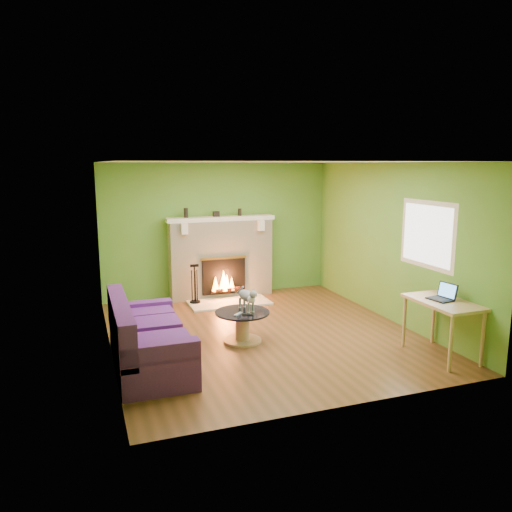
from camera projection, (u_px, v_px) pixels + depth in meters
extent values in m
plane|color=brown|center=(263.00, 333.00, 7.69)|extent=(5.00, 5.00, 0.00)
plane|color=white|center=(263.00, 162.00, 7.21)|extent=(5.00, 5.00, 0.00)
plane|color=#527F29|center=(218.00, 230.00, 9.76)|extent=(5.00, 0.00, 5.00)
plane|color=#527F29|center=(348.00, 289.00, 5.13)|extent=(5.00, 0.00, 5.00)
plane|color=#527F29|center=(106.00, 260.00, 6.70)|extent=(0.00, 5.00, 5.00)
plane|color=#527F29|center=(391.00, 242.00, 8.19)|extent=(0.00, 5.00, 5.00)
plane|color=silver|center=(427.00, 235.00, 7.31)|extent=(0.00, 1.20, 1.20)
plane|color=white|center=(427.00, 235.00, 7.31)|extent=(0.00, 1.06, 1.06)
cube|color=beige|center=(221.00, 259.00, 9.70)|extent=(2.00, 0.35, 1.50)
cube|color=black|center=(224.00, 276.00, 9.58)|extent=(0.85, 0.03, 0.68)
cube|color=gold|center=(224.00, 258.00, 9.51)|extent=(0.91, 0.02, 0.04)
cylinder|color=black|center=(225.00, 291.00, 9.60)|extent=(0.55, 0.07, 0.07)
cube|color=silver|center=(221.00, 219.00, 9.53)|extent=(2.10, 0.28, 0.08)
cube|color=silver|center=(184.00, 229.00, 9.13)|extent=(0.12, 0.10, 0.20)
cube|color=silver|center=(261.00, 225.00, 9.63)|extent=(0.12, 0.10, 0.20)
cube|color=beige|center=(229.00, 302.00, 9.35)|extent=(1.50, 0.75, 0.03)
cube|color=silver|center=(221.00, 219.00, 9.53)|extent=(2.10, 0.28, 0.08)
cube|color=#431A62|center=(150.00, 349.00, 6.43)|extent=(0.89, 1.97, 0.44)
cube|color=#431A62|center=(121.00, 323.00, 6.25)|extent=(0.20, 1.97, 0.55)
cube|color=#431A62|center=(160.00, 352.00, 5.56)|extent=(0.89, 0.20, 0.22)
cube|color=#431A62|center=(141.00, 309.00, 7.20)|extent=(0.89, 0.20, 0.22)
cube|color=#431A62|center=(160.00, 342.00, 5.88)|extent=(0.71, 0.52, 0.12)
cube|color=#431A62|center=(152.00, 325.00, 6.49)|extent=(0.71, 0.52, 0.12)
cube|color=#431A62|center=(146.00, 313.00, 7.00)|extent=(0.71, 0.52, 0.12)
cylinder|color=tan|center=(242.00, 340.00, 7.34)|extent=(0.56, 0.56, 0.03)
cylinder|color=tan|center=(242.00, 327.00, 7.31)|extent=(0.20, 0.20, 0.39)
cylinder|color=black|center=(242.00, 312.00, 7.27)|extent=(0.80, 0.80, 0.02)
cube|color=tan|center=(443.00, 302.00, 6.65)|extent=(0.61, 1.05, 0.04)
cylinder|color=tan|center=(451.00, 344.00, 6.20)|extent=(0.05, 0.05, 0.73)
cylinder|color=tan|center=(483.00, 339.00, 6.36)|extent=(0.05, 0.05, 0.73)
cylinder|color=tan|center=(404.00, 322.00, 7.07)|extent=(0.05, 0.05, 0.73)
cylinder|color=tan|center=(433.00, 318.00, 7.24)|extent=(0.05, 0.05, 0.73)
cube|color=gray|center=(238.00, 314.00, 7.12)|extent=(0.16, 0.14, 0.02)
cube|color=black|center=(248.00, 314.00, 7.10)|extent=(0.16, 0.10, 0.02)
cylinder|color=black|center=(186.00, 213.00, 9.31)|extent=(0.08, 0.08, 0.18)
cylinder|color=black|center=(240.00, 212.00, 9.66)|extent=(0.07, 0.07, 0.14)
cube|color=black|center=(216.00, 214.00, 9.51)|extent=(0.12, 0.08, 0.10)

